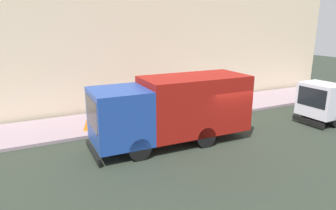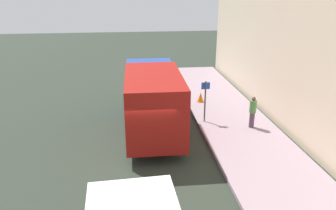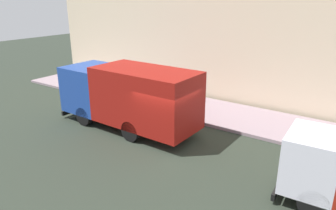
% 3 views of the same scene
% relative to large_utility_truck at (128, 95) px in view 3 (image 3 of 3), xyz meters
% --- Properties ---
extents(ground, '(80.00, 80.00, 0.00)m').
position_rel_large_utility_truck_xyz_m(ground, '(-0.61, -2.70, -1.76)').
color(ground, '#2A3127').
extents(sidewalk, '(3.91, 30.00, 0.16)m').
position_rel_large_utility_truck_xyz_m(sidewalk, '(4.34, -2.70, -1.69)').
color(sidewalk, gray).
rests_on(sidewalk, ground).
extents(building_facade, '(0.50, 30.00, 12.41)m').
position_rel_large_utility_truck_xyz_m(building_facade, '(6.79, -2.70, 4.44)').
color(building_facade, beige).
rests_on(building_facade, ground).
extents(large_utility_truck, '(2.67, 7.64, 3.19)m').
position_rel_large_utility_truck_xyz_m(large_utility_truck, '(0.00, 0.00, 0.00)').
color(large_utility_truck, '#1E4098').
rests_on(large_utility_truck, ground).
extents(pedestrian_walking, '(0.40, 0.40, 1.63)m').
position_rel_large_utility_truck_xyz_m(pedestrian_walking, '(4.97, -0.64, -0.75)').
color(pedestrian_walking, '#513E53').
rests_on(pedestrian_walking, sidewalk).
extents(traffic_cone_orange, '(0.42, 0.42, 0.60)m').
position_rel_large_utility_truck_xyz_m(traffic_cone_orange, '(3.23, 3.43, -1.31)').
color(traffic_cone_orange, orange).
rests_on(traffic_cone_orange, sidewalk).
extents(street_sign_post, '(0.44, 0.08, 2.21)m').
position_rel_large_utility_truck_xyz_m(street_sign_post, '(2.77, 0.40, -0.29)').
color(street_sign_post, '#4C5156').
rests_on(street_sign_post, sidewalk).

